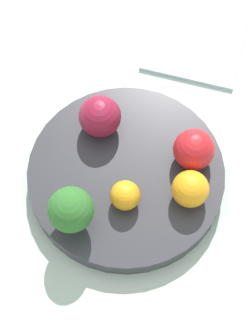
{
  "coord_description": "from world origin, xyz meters",
  "views": [
    {
      "loc": [
        -0.06,
        -0.3,
        0.7
      ],
      "look_at": [
        0.0,
        0.0,
        0.06
      ],
      "focal_mm": 60.0,
      "sensor_mm": 36.0,
      "label": 1
    }
  ],
  "objects_px": {
    "apple_green": "(193,148)",
    "orange_front": "(125,195)",
    "apple_red": "(100,116)",
    "broccoli": "(71,210)",
    "orange_back": "(190,189)",
    "napkin": "(197,39)",
    "bowl": "(126,176)"
  },
  "relations": [
    {
      "from": "apple_red",
      "to": "orange_front",
      "type": "relative_size",
      "value": 1.47
    },
    {
      "from": "orange_back",
      "to": "orange_front",
      "type": "bearing_deg",
      "value": 172.77
    },
    {
      "from": "bowl",
      "to": "apple_green",
      "type": "height_order",
      "value": "apple_green"
    },
    {
      "from": "apple_red",
      "to": "orange_back",
      "type": "distance_m",
      "value": 0.15
    },
    {
      "from": "broccoli",
      "to": "apple_green",
      "type": "distance_m",
      "value": 0.17
    },
    {
      "from": "broccoli",
      "to": "apple_green",
      "type": "xyz_separation_m",
      "value": [
        0.16,
        0.06,
        -0.01
      ]
    },
    {
      "from": "apple_green",
      "to": "orange_front",
      "type": "xyz_separation_m",
      "value": [
        -0.1,
        -0.04,
        -0.01
      ]
    },
    {
      "from": "bowl",
      "to": "apple_green",
      "type": "distance_m",
      "value": 0.1
    },
    {
      "from": "apple_red",
      "to": "orange_back",
      "type": "relative_size",
      "value": 1.19
    },
    {
      "from": "orange_front",
      "to": "broccoli",
      "type": "bearing_deg",
      "value": -168.8
    },
    {
      "from": "apple_red",
      "to": "napkin",
      "type": "height_order",
      "value": "apple_red"
    },
    {
      "from": "orange_front",
      "to": "napkin",
      "type": "distance_m",
      "value": 0.3
    },
    {
      "from": "bowl",
      "to": "orange_back",
      "type": "distance_m",
      "value": 0.09
    },
    {
      "from": "apple_red",
      "to": "broccoli",
      "type": "bearing_deg",
      "value": -115.0
    },
    {
      "from": "orange_front",
      "to": "apple_green",
      "type": "bearing_deg",
      "value": 23.61
    },
    {
      "from": "broccoli",
      "to": "orange_back",
      "type": "xyz_separation_m",
      "value": [
        0.15,
        0.0,
        -0.02
      ]
    },
    {
      "from": "apple_red",
      "to": "orange_front",
      "type": "bearing_deg",
      "value": -84.93
    },
    {
      "from": "broccoli",
      "to": "napkin",
      "type": "distance_m",
      "value": 0.35
    },
    {
      "from": "napkin",
      "to": "apple_green",
      "type": "bearing_deg",
      "value": -107.73
    },
    {
      "from": "bowl",
      "to": "napkin",
      "type": "xyz_separation_m",
      "value": [
        0.15,
        0.2,
        -0.01
      ]
    },
    {
      "from": "broccoli",
      "to": "napkin",
      "type": "height_order",
      "value": "broccoli"
    },
    {
      "from": "bowl",
      "to": "napkin",
      "type": "relative_size",
      "value": 1.3
    },
    {
      "from": "broccoli",
      "to": "orange_back",
      "type": "distance_m",
      "value": 0.15
    },
    {
      "from": "bowl",
      "to": "apple_red",
      "type": "xyz_separation_m",
      "value": [
        -0.02,
        0.07,
        0.04
      ]
    },
    {
      "from": "bowl",
      "to": "orange_front",
      "type": "relative_size",
      "value": 6.79
    },
    {
      "from": "apple_red",
      "to": "napkin",
      "type": "relative_size",
      "value": 0.28
    },
    {
      "from": "broccoli",
      "to": "orange_back",
      "type": "relative_size",
      "value": 1.48
    },
    {
      "from": "broccoli",
      "to": "orange_front",
      "type": "xyz_separation_m",
      "value": [
        0.07,
        0.01,
        -0.02
      ]
    },
    {
      "from": "apple_red",
      "to": "orange_front",
      "type": "distance_m",
      "value": 0.11
    },
    {
      "from": "apple_green",
      "to": "orange_front",
      "type": "height_order",
      "value": "apple_green"
    },
    {
      "from": "apple_red",
      "to": "apple_green",
      "type": "xyz_separation_m",
      "value": [
        0.11,
        -0.07,
        -0.0
      ]
    },
    {
      "from": "bowl",
      "to": "broccoli",
      "type": "height_order",
      "value": "broccoli"
    }
  ]
}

